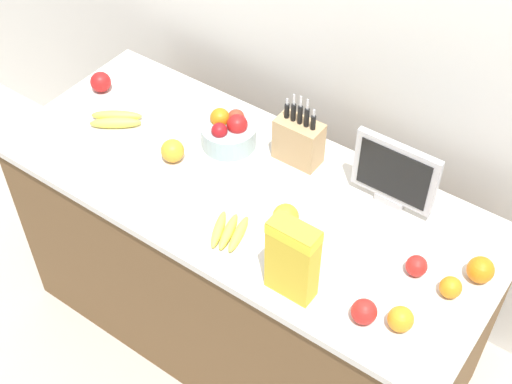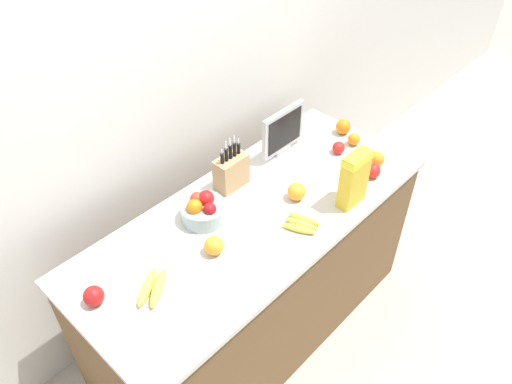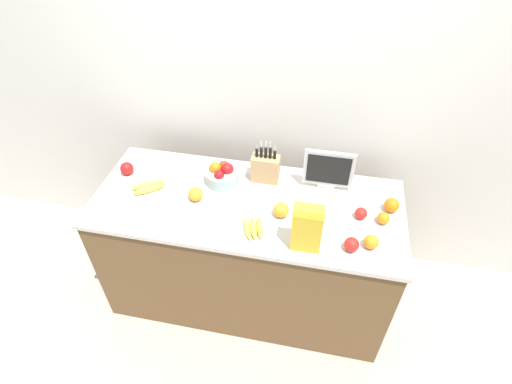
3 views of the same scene
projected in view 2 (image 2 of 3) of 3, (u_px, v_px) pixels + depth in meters
ground_plane at (255, 324)px, 2.97m from camera, size 14.00×14.00×0.00m
wall_back at (165, 97)px, 2.42m from camera, size 9.00×0.06×2.60m
counter at (255, 275)px, 2.67m from camera, size 1.84×0.77×0.91m
knife_block at (231, 171)px, 2.46m from camera, size 0.17×0.09×0.29m
small_monitor at (283, 131)px, 2.63m from camera, size 0.30×0.03×0.27m
cereal_box at (354, 177)px, 2.32m from camera, size 0.16×0.07×0.29m
fruit_bowl at (203, 209)px, 2.30m from camera, size 0.21×0.21×0.14m
banana_bunch_left at (302, 224)px, 2.29m from camera, size 0.15×0.19×0.03m
banana_bunch_right at (153, 287)px, 2.01m from camera, size 0.21×0.18×0.04m
apple_middle at (339, 148)px, 2.70m from camera, size 0.07×0.07×0.07m
apple_front at (373, 171)px, 2.55m from camera, size 0.08×0.08×0.08m
apple_near_bananas at (94, 296)px, 1.95m from camera, size 0.08×0.08×0.08m
orange_front_center at (377, 159)px, 2.62m from camera, size 0.08×0.08×0.08m
orange_front_right at (354, 139)px, 2.76m from camera, size 0.07×0.07×0.07m
orange_back_center at (214, 246)px, 2.15m from camera, size 0.09×0.09×0.09m
orange_mid_right at (343, 127)px, 2.84m from camera, size 0.09×0.09×0.09m
orange_near_bowl at (297, 191)px, 2.42m from camera, size 0.09×0.09×0.09m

